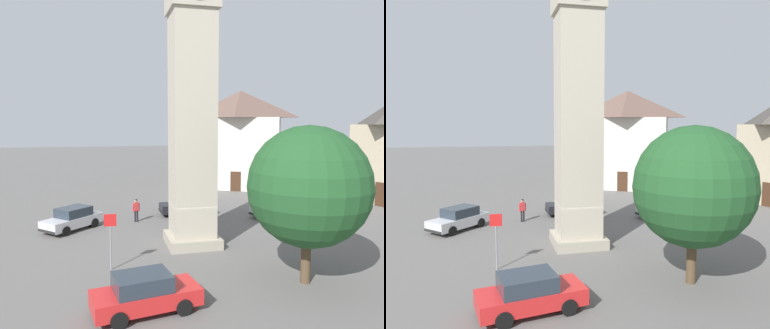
% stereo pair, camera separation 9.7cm
% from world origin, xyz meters
% --- Properties ---
extents(ground_plane, '(200.00, 200.00, 0.00)m').
position_xyz_m(ground_plane, '(0.00, 0.00, 0.00)').
color(ground_plane, '#605E5B').
extents(clock_tower, '(3.65, 3.65, 23.31)m').
position_xyz_m(clock_tower, '(0.00, 0.00, 13.68)').
color(clock_tower, '#A59C89').
rests_on(clock_tower, ground).
extents(car_blue_kerb, '(4.11, 4.11, 1.53)m').
position_xyz_m(car_blue_kerb, '(7.18, -4.92, 0.76)').
color(car_blue_kerb, silver).
rests_on(car_blue_kerb, ground).
extents(car_silver_kerb, '(4.17, 1.90, 1.53)m').
position_xyz_m(car_silver_kerb, '(-1.28, -7.41, 0.76)').
color(car_silver_kerb, black).
rests_on(car_silver_kerb, ground).
extents(car_red_corner, '(4.36, 2.40, 1.53)m').
position_xyz_m(car_red_corner, '(3.59, 7.60, 0.76)').
color(car_red_corner, red).
rests_on(car_red_corner, ground).
extents(car_white_side, '(4.45, 2.93, 1.53)m').
position_xyz_m(car_white_side, '(-7.96, -5.21, 0.76)').
color(car_white_side, silver).
rests_on(car_white_side, ground).
extents(pedestrian, '(0.53, 0.33, 1.69)m').
position_xyz_m(pedestrian, '(2.79, -6.05, 1.01)').
color(pedestrian, black).
rests_on(pedestrian, ground).
extents(tree, '(5.43, 5.43, 7.14)m').
position_xyz_m(tree, '(-3.77, 6.48, 4.41)').
color(tree, brown).
rests_on(tree, ground).
extents(building_hall_far, '(11.40, 10.46, 10.82)m').
position_xyz_m(building_hall_far, '(-10.11, -19.36, 5.52)').
color(building_hall_far, silver).
rests_on(building_hall_far, ground).
extents(road_sign, '(0.60, 0.07, 2.80)m').
position_xyz_m(road_sign, '(4.79, 2.96, 1.90)').
color(road_sign, gray).
rests_on(road_sign, ground).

